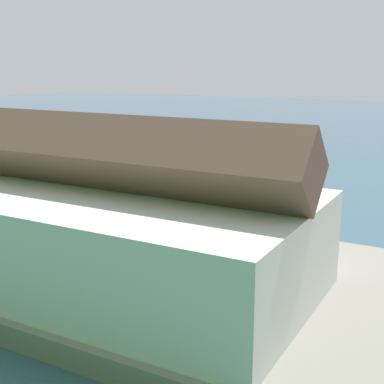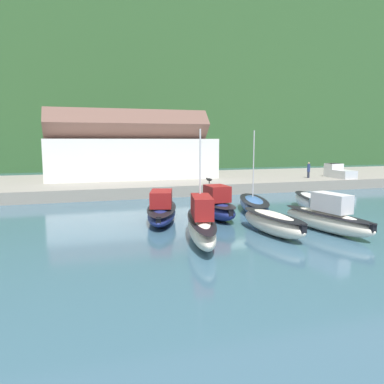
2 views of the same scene
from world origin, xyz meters
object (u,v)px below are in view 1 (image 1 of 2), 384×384
object	(u,v)px
dog_on_quay	(124,209)
moored_boat_4	(293,181)
moored_boat_1	(239,190)
moored_boat_5	(247,179)
moored_boat_0	(280,197)
moored_boat_3	(156,183)
moored_boat_6	(216,173)
moored_boat_2	(195,191)

from	to	relation	value
dog_on_quay	moored_boat_4	bearing A→B (deg)	-145.90
moored_boat_1	moored_boat_5	distance (m)	6.37
moored_boat_1	moored_boat_0	bearing A→B (deg)	173.57
moored_boat_1	moored_boat_3	size ratio (longest dim) A/B	0.84
moored_boat_0	moored_boat_1	distance (m)	4.44
moored_boat_1	moored_boat_4	distance (m)	7.25
moored_boat_5	moored_boat_6	bearing A→B (deg)	-12.09
moored_boat_0	moored_boat_5	world-z (taller)	moored_boat_0
moored_boat_2	dog_on_quay	world-z (taller)	moored_boat_2
moored_boat_5	moored_boat_6	world-z (taller)	moored_boat_6
moored_boat_5	moored_boat_6	size ratio (longest dim) A/B	0.85
dog_on_quay	moored_boat_1	bearing A→B (deg)	-142.40
moored_boat_3	moored_boat_6	distance (m)	8.14
moored_boat_1	moored_boat_6	world-z (taller)	moored_boat_6
moored_boat_5	dog_on_quay	size ratio (longest dim) A/B	8.27
moored_boat_6	dog_on_quay	size ratio (longest dim) A/B	9.79
moored_boat_0	moored_boat_3	size ratio (longest dim) A/B	1.17
moored_boat_5	moored_boat_6	distance (m)	4.04
moored_boat_1	moored_boat_3	world-z (taller)	moored_boat_1
moored_boat_4	moored_boat_5	xyz separation A→B (m)	(5.23, 0.29, -0.29)
moored_boat_5	dog_on_quay	distance (m)	19.89
moored_boat_2	moored_boat_4	world-z (taller)	moored_boat_2
moored_boat_6	dog_on_quay	world-z (taller)	moored_boat_6
moored_boat_3	moored_boat_5	bearing A→B (deg)	-121.49
moored_boat_0	moored_boat_6	xyz separation A→B (m)	(10.26, -6.93, 0.12)
moored_boat_1	moored_boat_6	size ratio (longest dim) A/B	0.79
moored_boat_2	moored_boat_5	xyz separation A→B (m)	(-2.40, -7.64, 0.13)
moored_boat_1	moored_boat_4	world-z (taller)	moored_boat_4
moored_boat_4	dog_on_quay	size ratio (longest dim) A/B	10.55
moored_boat_0	moored_boat_3	xyz separation A→B (m)	(13.92, 0.34, -0.08)
moored_boat_3	moored_boat_6	world-z (taller)	moored_boat_6
moored_boat_1	moored_boat_5	world-z (taller)	moored_boat_1
moored_boat_1	dog_on_quay	xyz separation A→B (m)	(4.34, 13.61, 0.70)
moored_boat_1	moored_boat_4	size ratio (longest dim) A/B	0.74
moored_boat_2	moored_boat_5	distance (m)	8.01
moored_boat_0	moored_boat_6	distance (m)	12.38
moored_boat_5	moored_boat_3	bearing A→B (deg)	35.90
moored_boat_2	moored_boat_6	xyz separation A→B (m)	(1.61, -8.08, 0.32)
moored_boat_4	moored_boat_6	distance (m)	9.24
moored_boat_2	moored_boat_5	size ratio (longest dim) A/B	1.26
moored_boat_0	moored_boat_2	bearing A→B (deg)	23.47
moored_boat_5	moored_boat_4	bearing A→B (deg)	177.45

